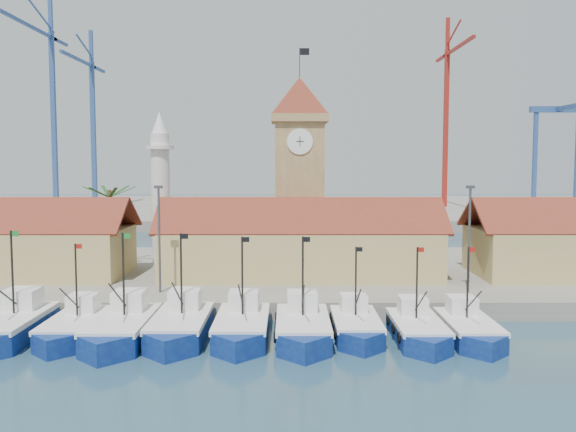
{
  "coord_description": "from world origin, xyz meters",
  "views": [
    {
      "loc": [
        -1.24,
        -41.33,
        12.61
      ],
      "look_at": [
        -1.2,
        18.0,
        7.45
      ],
      "focal_mm": 40.0,
      "sensor_mm": 36.0,
      "label": 1
    }
  ],
  "objects_px": {
    "boat_4": "(242,329)",
    "minaret": "(161,187)",
    "boat_0": "(8,329)",
    "clock_tower": "(299,167)"
  },
  "relations": [
    {
      "from": "boat_0",
      "to": "boat_4",
      "type": "distance_m",
      "value": 16.34
    },
    {
      "from": "boat_0",
      "to": "minaret",
      "type": "distance_m",
      "value": 27.44
    },
    {
      "from": "boat_4",
      "to": "minaret",
      "type": "xyz_separation_m",
      "value": [
        -10.53,
        25.17,
        8.94
      ]
    },
    {
      "from": "boat_0",
      "to": "boat_4",
      "type": "relative_size",
      "value": 1.06
    },
    {
      "from": "boat_4",
      "to": "clock_tower",
      "type": "distance_m",
      "value": 26.1
    },
    {
      "from": "boat_4",
      "to": "clock_tower",
      "type": "xyz_separation_m",
      "value": [
        4.47,
        23.16,
        11.17
      ]
    },
    {
      "from": "boat_4",
      "to": "minaret",
      "type": "height_order",
      "value": "minaret"
    },
    {
      "from": "clock_tower",
      "to": "minaret",
      "type": "height_order",
      "value": "clock_tower"
    },
    {
      "from": "clock_tower",
      "to": "minaret",
      "type": "bearing_deg",
      "value": 172.39
    },
    {
      "from": "clock_tower",
      "to": "minaret",
      "type": "distance_m",
      "value": 15.3
    }
  ]
}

